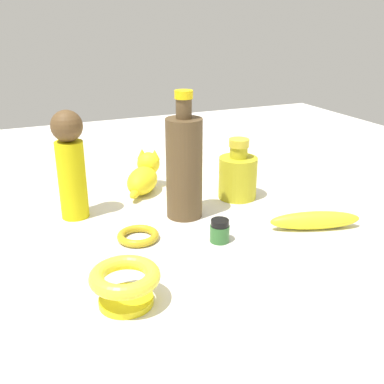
{
  "coord_description": "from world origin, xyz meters",
  "views": [
    {
      "loc": [
        -0.33,
        -0.76,
        0.4
      ],
      "look_at": [
        0.0,
        0.0,
        0.07
      ],
      "focal_mm": 42.42,
      "sensor_mm": 36.0,
      "label": 1
    }
  ],
  "objects": [
    {
      "name": "banana",
      "position": [
        0.21,
        -0.12,
        0.02
      ],
      "size": [
        0.18,
        0.09,
        0.04
      ],
      "primitive_type": "ellipsoid",
      "rotation": [
        0.0,
        0.0,
        5.97
      ],
      "color": "yellow",
      "rests_on": "ground"
    },
    {
      "name": "bottle_short",
      "position": [
        0.15,
        0.09,
        0.05
      ],
      "size": [
        0.09,
        0.09,
        0.14
      ],
      "color": "gold",
      "rests_on": "ground"
    },
    {
      "name": "cat_figurine",
      "position": [
        -0.03,
        0.21,
        0.04
      ],
      "size": [
        0.12,
        0.13,
        0.09
      ],
      "color": "yellow",
      "rests_on": "ground"
    },
    {
      "name": "ground",
      "position": [
        0.0,
        0.0,
        0.0
      ],
      "size": [
        2.0,
        2.0,
        0.0
      ],
      "primitive_type": "plane",
      "color": "silver"
    },
    {
      "name": "nail_polish_jar",
      "position": [
        0.02,
        -0.09,
        0.02
      ],
      "size": [
        0.04,
        0.04,
        0.04
      ],
      "color": "#30692F",
      "rests_on": "ground"
    },
    {
      "name": "bangle",
      "position": [
        -0.12,
        -0.03,
        0.01
      ],
      "size": [
        0.08,
        0.08,
        0.01
      ],
      "primitive_type": "torus",
      "color": "gold",
      "rests_on": "ground"
    },
    {
      "name": "bowl",
      "position": [
        -0.2,
        -0.21,
        0.04
      ],
      "size": [
        0.1,
        0.1,
        0.06
      ],
      "color": "yellow",
      "rests_on": "ground"
    },
    {
      "name": "bottle_tall",
      "position": [
        -0.0,
        0.04,
        0.11
      ],
      "size": [
        0.07,
        0.07,
        0.26
      ],
      "color": "brown",
      "rests_on": "ground"
    },
    {
      "name": "person_figure_adult",
      "position": [
        -0.21,
        0.13,
        0.12
      ],
      "size": [
        0.08,
        0.08,
        0.22
      ],
      "color": "#D3C50D",
      "rests_on": "ground"
    }
  ]
}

